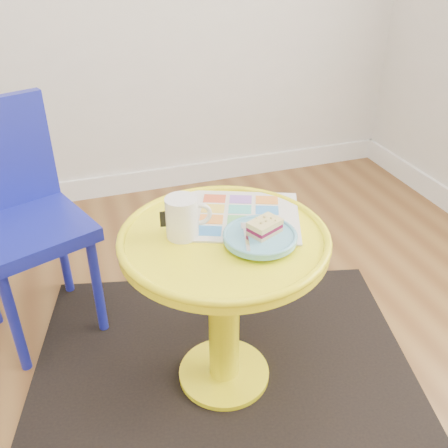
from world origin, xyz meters
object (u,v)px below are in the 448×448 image
object	(u,v)px
chair	(18,209)
newspaper	(240,216)
side_table	(224,281)
mug	(183,216)
plate	(260,237)

from	to	relation	value
chair	newspaper	world-z (taller)	chair
chair	side_table	bearing A→B (deg)	-62.54
mug	plate	size ratio (longest dim) A/B	0.64
side_table	mug	bearing A→B (deg)	160.11
side_table	mug	distance (m)	0.25
chair	newspaper	xyz separation A→B (m)	(0.66, -0.43, 0.09)
side_table	chair	bearing A→B (deg)	138.27
mug	chair	bearing A→B (deg)	143.41
side_table	newspaper	size ratio (longest dim) A/B	1.68
plate	newspaper	bearing A→B (deg)	90.76
side_table	newspaper	bearing A→B (deg)	48.06
newspaper	plate	bearing A→B (deg)	-66.99
chair	mug	size ratio (longest dim) A/B	6.49
side_table	chair	size ratio (longest dim) A/B	0.71
newspaper	side_table	bearing A→B (deg)	-109.69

